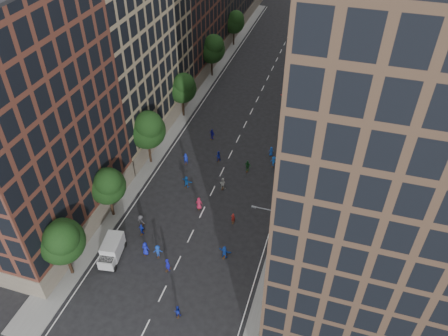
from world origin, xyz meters
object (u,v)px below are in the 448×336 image
object	(u,v)px
streetlamp_far	(312,95)
skater_2	(177,311)
skater_0	(145,249)
streetlamp_near	(270,235)
skater_1	(168,265)
cargo_van	(112,250)

from	to	relation	value
streetlamp_far	skater_2	size ratio (longest dim) A/B	5.94
skater_0	skater_2	xyz separation A→B (m)	(6.86, -6.73, -0.19)
streetlamp_near	skater_1	distance (m)	12.54
streetlamp_near	streetlamp_far	xyz separation A→B (m)	(0.00, 33.00, 0.00)
skater_2	streetlamp_far	bearing A→B (deg)	-121.03
streetlamp_near	streetlamp_far	world-z (taller)	same
streetlamp_far	streetlamp_near	bearing A→B (deg)	-90.00
skater_0	skater_2	bearing A→B (deg)	136.63
cargo_van	skater_2	distance (m)	11.70
skater_0	skater_1	distance (m)	3.81
cargo_van	skater_0	distance (m)	4.00
cargo_van	skater_1	xyz separation A→B (m)	(7.17, 0.15, -0.31)
streetlamp_far	skater_0	size ratio (longest dim) A/B	4.78
skater_0	streetlamp_near	bearing A→B (deg)	-168.01
cargo_van	skater_0	bearing A→B (deg)	14.80
streetlamp_near	skater_0	world-z (taller)	streetlamp_near
streetlamp_far	skater_2	bearing A→B (deg)	-100.23
streetlamp_far	skater_1	size ratio (longest dim) A/B	4.72
streetlamp_far	skater_2	distance (m)	43.45
cargo_van	streetlamp_far	bearing A→B (deg)	55.04
streetlamp_near	streetlamp_far	size ratio (longest dim) A/B	1.00
cargo_van	skater_1	world-z (taller)	cargo_van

